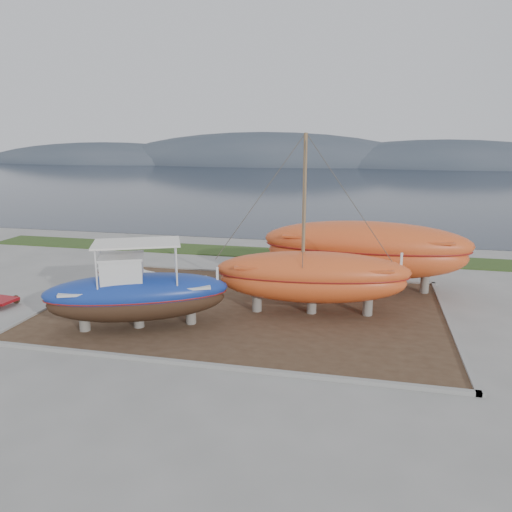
% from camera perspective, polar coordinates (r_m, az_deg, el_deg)
% --- Properties ---
extents(ground, '(140.00, 140.00, 0.00)m').
position_cam_1_polar(ground, '(19.96, -4.13, -9.93)').
color(ground, gray).
rests_on(ground, ground).
extents(dirt_patch, '(18.00, 12.00, 0.06)m').
position_cam_1_polar(dirt_patch, '(23.53, -1.30, -6.09)').
color(dirt_patch, '#422D1E').
rests_on(dirt_patch, ground).
extents(curb_frame, '(18.60, 12.60, 0.15)m').
position_cam_1_polar(curb_frame, '(23.52, -1.30, -5.98)').
color(curb_frame, gray).
rests_on(curb_frame, ground).
extents(grass_strip, '(44.00, 3.00, 0.08)m').
position_cam_1_polar(grass_strip, '(34.35, 3.36, 0.25)').
color(grass_strip, '#284219').
rests_on(grass_strip, ground).
extents(sea, '(260.00, 100.00, 0.04)m').
position_cam_1_polar(sea, '(88.01, 9.30, 8.24)').
color(sea, black).
rests_on(sea, ground).
extents(mountain_ridge, '(200.00, 36.00, 20.00)m').
position_cam_1_polar(mountain_ridge, '(142.81, 10.76, 10.17)').
color(mountain_ridge, '#333D49').
rests_on(mountain_ridge, ground).
extents(blue_caique, '(7.93, 5.20, 3.67)m').
position_cam_1_polar(blue_caique, '(21.35, -13.47, -3.29)').
color(blue_caique, navy).
rests_on(blue_caique, dirt_patch).
extents(white_dinghy, '(4.31, 2.76, 1.21)m').
position_cam_1_polar(white_dinghy, '(27.09, -14.69, -2.47)').
color(white_dinghy, silver).
rests_on(white_dinghy, dirt_patch).
extents(orange_sailboat, '(8.95, 3.56, 8.02)m').
position_cam_1_polar(orange_sailboat, '(22.06, 6.62, 3.36)').
color(orange_sailboat, '#D04E20').
rests_on(orange_sailboat, dirt_patch).
extents(orange_bare_hull, '(10.71, 3.31, 3.50)m').
position_cam_1_polar(orange_bare_hull, '(26.67, 12.33, -0.05)').
color(orange_bare_hull, '#D04E20').
rests_on(orange_bare_hull, dirt_patch).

